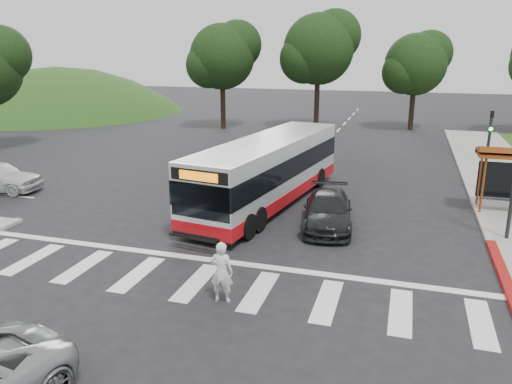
% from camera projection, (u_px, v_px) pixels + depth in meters
% --- Properties ---
extents(ground, '(140.00, 140.00, 0.00)m').
position_uv_depth(ground, '(247.00, 228.00, 19.75)').
color(ground, black).
rests_on(ground, ground).
extents(curb_east, '(0.30, 40.00, 0.15)m').
position_uv_depth(curb_east, '(470.00, 192.00, 24.56)').
color(curb_east, '#9E9991').
rests_on(curb_east, ground).
extents(curb_east_red, '(0.32, 6.00, 0.15)m').
position_uv_depth(curb_east_red, '(504.00, 277.00, 15.36)').
color(curb_east_red, maroon).
rests_on(curb_east_red, ground).
extents(hillside_nw, '(44.00, 44.00, 10.00)m').
position_uv_depth(hillside_nw, '(60.00, 112.00, 56.31)').
color(hillside_nw, '#253F14').
rests_on(hillside_nw, ground).
extents(crosswalk_ladder, '(18.00, 2.60, 0.01)m').
position_uv_depth(crosswalk_ladder, '(196.00, 282.00, 15.15)').
color(crosswalk_ladder, silver).
rests_on(crosswalk_ladder, ground).
extents(traffic_signal_ne_short, '(0.18, 0.37, 4.00)m').
position_uv_depth(traffic_signal_ne_short, '(489.00, 142.00, 24.18)').
color(traffic_signal_ne_short, black).
rests_on(traffic_signal_ne_short, ground).
extents(tree_north_a, '(6.60, 6.15, 10.17)m').
position_uv_depth(tree_north_a, '(320.00, 48.00, 42.34)').
color(tree_north_a, black).
rests_on(tree_north_a, ground).
extents(tree_north_b, '(5.72, 5.33, 8.43)m').
position_uv_depth(tree_north_b, '(417.00, 63.00, 42.28)').
color(tree_north_b, black).
rests_on(tree_north_b, ground).
extents(tree_north_c, '(6.16, 5.74, 9.30)m').
position_uv_depth(tree_north_c, '(223.00, 56.00, 42.92)').
color(tree_north_c, black).
rests_on(tree_north_c, ground).
extents(transit_bus, '(4.27, 11.79, 2.98)m').
position_uv_depth(transit_bus, '(268.00, 172.00, 22.47)').
color(transit_bus, silver).
rests_on(transit_bus, ground).
extents(pedestrian, '(0.68, 0.47, 1.78)m').
position_uv_depth(pedestrian, '(222.00, 272.00, 13.79)').
color(pedestrian, silver).
rests_on(pedestrian, ground).
extents(dark_sedan, '(2.46, 4.76, 1.32)m').
position_uv_depth(dark_sedan, '(328.00, 210.00, 19.80)').
color(dark_sedan, black).
rests_on(dark_sedan, ground).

